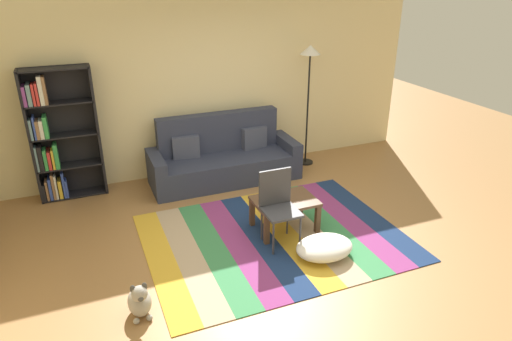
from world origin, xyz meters
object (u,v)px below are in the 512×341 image
standing_lamp (310,66)px  tv_remote (286,201)px  coffee_table (285,205)px  pouf (324,247)px  dog (140,301)px  folding_chair (278,201)px  couch (223,159)px  bookshelf (57,138)px

standing_lamp → tv_remote: bearing=-124.0°
coffee_table → pouf: coffee_table is taller
coffee_table → dog: size_ratio=1.92×
standing_lamp → coffee_table: bearing=-124.7°
pouf → folding_chair: folding_chair is taller
couch → tv_remote: 1.80m
bookshelf → folding_chair: (2.32, -2.22, -0.35)m
coffee_table → tv_remote: size_ratio=5.09×
standing_lamp → tv_remote: (-1.26, -1.87, -1.20)m
dog → pouf: bearing=5.0°
couch → bookshelf: bookshelf is taller
couch → standing_lamp: standing_lamp is taller
dog → standing_lamp: bearing=40.4°
standing_lamp → folding_chair: standing_lamp is taller
couch → bookshelf: size_ratio=1.22×
coffee_table → dog: bearing=-155.1°
pouf → tv_remote: size_ratio=4.48×
folding_chair → dog: bearing=-122.4°
couch → dog: 3.13m
couch → pouf: 2.48m
dog → folding_chair: size_ratio=0.44×
tv_remote → coffee_table: bearing=94.0°
bookshelf → folding_chair: bearing=-43.8°
coffee_table → dog: (-1.93, -0.89, -0.18)m
couch → folding_chair: 1.95m
tv_remote → dog: bearing=-146.7°
bookshelf → pouf: (2.68, -2.72, -0.77)m
coffee_table → standing_lamp: size_ratio=0.39×
bookshelf → standing_lamp: bearing=-3.0°
folding_chair → bookshelf: bearing=172.4°
pouf → standing_lamp: (1.09, 2.53, 1.51)m
coffee_table → folding_chair: size_ratio=0.85×
dog → tv_remote: (1.92, 0.84, 0.27)m
bookshelf → folding_chair: size_ratio=2.05×
dog → tv_remote: tv_remote is taller
coffee_table → dog: coffee_table is taller
dog → bookshelf: bearing=101.4°
pouf → standing_lamp: size_ratio=0.34×
bookshelf → pouf: 3.89m
couch → bookshelf: 2.37m
folding_chair → tv_remote: bearing=76.2°
coffee_table → standing_lamp: bearing=55.3°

